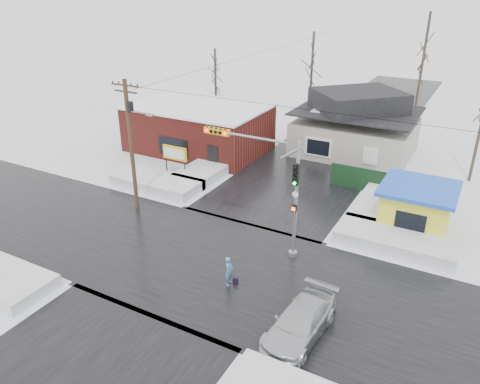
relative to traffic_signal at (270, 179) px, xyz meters
The scene contains 20 objects.
ground 5.94m from the traffic_signal, 129.36° to the right, with size 120.00×120.00×0.00m, color white.
road_ns 5.94m from the traffic_signal, 129.36° to the right, with size 10.00×120.00×0.02m, color black.
road_ew 5.94m from the traffic_signal, 129.36° to the right, with size 120.00×10.00×0.02m, color black.
snowbank_nw 12.81m from the traffic_signal, 160.57° to the left, with size 7.00×3.00×0.80m, color white.
snowbank_ne 8.75m from the traffic_signal, 31.56° to the left, with size 7.00×3.00×0.80m, color white.
snowbank_nside_w 13.70m from the traffic_signal, 136.24° to the left, with size 3.00×8.00×0.80m, color white.
snowbank_nside_e 10.94m from the traffic_signal, 63.18° to the left, with size 3.00×8.00×0.80m, color white.
traffic_signal is the anchor object (origin of this frame).
utility_pole 10.39m from the traffic_signal, behind, with size 3.15×0.44×9.00m.
brick_building 18.87m from the traffic_signal, 135.87° to the left, with size 12.20×8.20×4.12m.
marquee_sign 13.42m from the traffic_signal, 150.28° to the left, with size 2.20×0.21×2.55m.
house 19.13m from the traffic_signal, 91.29° to the left, with size 10.40×8.40×5.76m.
kiosk 10.43m from the traffic_signal, 44.84° to the left, with size 4.60×4.60×2.88m.
fence 12.31m from the traffic_signal, 69.77° to the left, with size 8.00×0.12×1.80m, color black.
tree_far_left 24.16m from the traffic_signal, 105.60° to the left, with size 3.00×3.00×10.00m.
tree_far_mid 25.78m from the traffic_signal, 81.89° to the left, with size 3.00×3.00×12.00m.
tree_far_west 26.75m from the traffic_signal, 128.00° to the left, with size 3.00×3.00×8.00m.
pedestrian 5.56m from the traffic_signal, 94.46° to the right, with size 0.59×0.39×1.63m, color teal.
car 8.33m from the traffic_signal, 53.41° to the right, with size 2.03×5.00×1.45m, color #B9BCC1.
shopping_bag 5.88m from the traffic_signal, 90.34° to the right, with size 0.28×0.12×0.35m, color black.
Camera 1 is at (12.43, -18.76, 14.80)m, focal length 35.00 mm.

